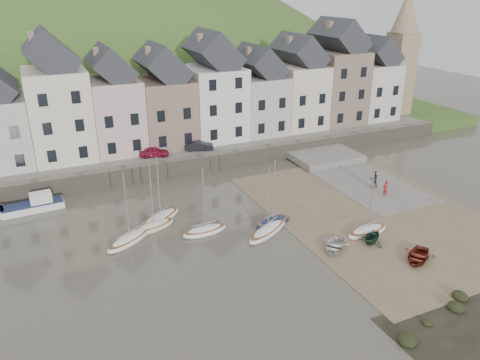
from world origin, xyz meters
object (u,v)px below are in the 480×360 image
sailboat_0 (130,239)px  person_red (385,188)px  rowboat_green (372,236)px  rowboat_white (334,246)px  car_left (154,152)px  car_right (199,146)px  rowboat_red (418,256)px  person_dark (374,179)px

sailboat_0 → person_red: 25.48m
rowboat_green → rowboat_white: bearing=-119.4°
sailboat_0 → car_left: 16.65m
rowboat_green → car_right: bearing=172.6°
car_right → rowboat_red: bearing=-146.7°
person_dark → car_right: car_right is taller
rowboat_white → person_dark: size_ratio=1.64×
person_red → person_dark: size_ratio=0.88×
rowboat_green → car_left: size_ratio=0.71×
person_dark → car_left: (-19.52, 14.78, 1.13)m
rowboat_white → rowboat_red: 6.36m
rowboat_green → rowboat_red: 3.92m
rowboat_green → person_red: (7.27, 6.90, 0.26)m
rowboat_red → car_left: (-13.41, 27.50, 1.78)m
rowboat_red → person_red: 11.98m
rowboat_white → car_left: size_ratio=0.91×
car_left → rowboat_white: bearing=-144.5°
rowboat_green → car_right: (-6.42, 23.90, 1.48)m
sailboat_0 → car_left: sailboat_0 is taller
car_left → sailboat_0: bearing=173.5°
sailboat_0 → car_left: (6.25, 15.32, 1.91)m
rowboat_red → car_left: bearing=172.2°
person_dark → car_right: (-14.05, 14.78, 1.11)m
person_red → car_left: bearing=-48.5°
person_red → car_left: (-19.16, 17.00, 1.23)m
sailboat_0 → person_dark: bearing=1.2°
sailboat_0 → car_right: 19.38m
rowboat_green → rowboat_red: (1.52, -3.60, -0.29)m
rowboat_red → car_right: car_right is taller
person_red → rowboat_red: bearing=54.3°
rowboat_white → rowboat_green: 3.46m
rowboat_green → person_red: bearing=111.0°
sailboat_0 → person_red: (25.41, -1.68, 0.68)m
car_right → car_left: bearing=107.2°
rowboat_white → sailboat_0: bearing=-159.9°
sailboat_0 → rowboat_green: sailboat_0 is taller
rowboat_white → rowboat_red: (4.93, -4.02, 0.02)m
sailboat_0 → person_red: sailboat_0 is taller
rowboat_white → rowboat_green: size_ratio=1.29×
sailboat_0 → person_dark: (25.76, 0.54, 0.78)m
sailboat_0 → rowboat_red: bearing=-31.8°
sailboat_0 → rowboat_white: bearing=-29.0°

